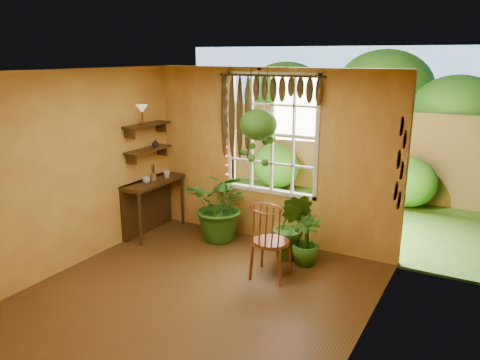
{
  "coord_description": "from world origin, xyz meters",
  "views": [
    {
      "loc": [
        3.01,
        -4.12,
        2.88
      ],
      "look_at": [
        0.07,
        1.15,
        1.26
      ],
      "focal_mm": 35.0,
      "sensor_mm": 36.0,
      "label": 1
    }
  ],
  "objects_px": {
    "windsor_chair": "(270,252)",
    "potted_plant_left": "(222,205)",
    "counter_ledge": "(149,200)",
    "hanging_basket": "(258,128)",
    "potted_plant_mid": "(292,226)"
  },
  "relations": [
    {
      "from": "counter_ledge",
      "to": "hanging_basket",
      "type": "bearing_deg",
      "value": 9.02
    },
    {
      "from": "potted_plant_mid",
      "to": "hanging_basket",
      "type": "bearing_deg",
      "value": 164.84
    },
    {
      "from": "counter_ledge",
      "to": "potted_plant_mid",
      "type": "distance_m",
      "value": 2.51
    },
    {
      "from": "counter_ledge",
      "to": "potted_plant_mid",
      "type": "bearing_deg",
      "value": 2.82
    },
    {
      "from": "windsor_chair",
      "to": "potted_plant_left",
      "type": "distance_m",
      "value": 1.49
    },
    {
      "from": "counter_ledge",
      "to": "potted_plant_left",
      "type": "relative_size",
      "value": 1.03
    },
    {
      "from": "potted_plant_left",
      "to": "potted_plant_mid",
      "type": "height_order",
      "value": "potted_plant_left"
    },
    {
      "from": "counter_ledge",
      "to": "hanging_basket",
      "type": "distance_m",
      "value": 2.29
    },
    {
      "from": "potted_plant_left",
      "to": "hanging_basket",
      "type": "relative_size",
      "value": 0.83
    },
    {
      "from": "windsor_chair",
      "to": "hanging_basket",
      "type": "relative_size",
      "value": 0.9
    },
    {
      "from": "counter_ledge",
      "to": "hanging_basket",
      "type": "relative_size",
      "value": 0.85
    },
    {
      "from": "counter_ledge",
      "to": "potted_plant_left",
      "type": "xyz_separation_m",
      "value": [
        1.25,
        0.26,
        0.03
      ]
    },
    {
      "from": "potted_plant_mid",
      "to": "hanging_basket",
      "type": "xyz_separation_m",
      "value": [
        -0.64,
        0.17,
        1.34
      ]
    },
    {
      "from": "hanging_basket",
      "to": "counter_ledge",
      "type": "bearing_deg",
      "value": -170.98
    },
    {
      "from": "potted_plant_mid",
      "to": "hanging_basket",
      "type": "height_order",
      "value": "hanging_basket"
    }
  ]
}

